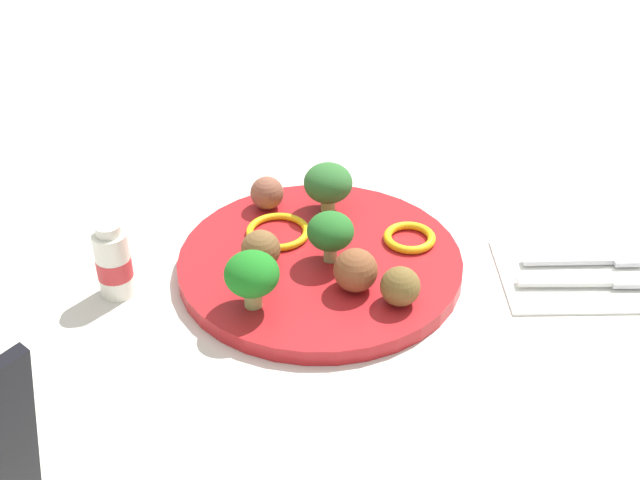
{
  "coord_description": "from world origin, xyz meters",
  "views": [
    {
      "loc": [
        -0.07,
        -0.67,
        0.49
      ],
      "look_at": [
        0.0,
        0.0,
        0.04
      ],
      "focal_mm": 47.15,
      "sensor_mm": 36.0,
      "label": 1
    }
  ],
  "objects_px": {
    "meatball_near_rim": "(267,193)",
    "broccoli_floret_center": "(252,275)",
    "pepper_ring_mid_left": "(410,238)",
    "knife": "(600,281)",
    "yogurt_bottle": "(114,263)",
    "meatball_front_left": "(261,250)",
    "broccoli_floret_mid_left": "(328,184)",
    "meatball_far_rim": "(400,286)",
    "pepper_ring_back_left": "(278,232)",
    "plate": "(320,263)",
    "napkin": "(586,274)",
    "broccoli_floret_back_right": "(330,232)",
    "fork": "(590,259)",
    "meatball_mid_right": "(356,270)"
  },
  "relations": [
    {
      "from": "broccoli_floret_mid_left",
      "to": "meatball_near_rim",
      "type": "bearing_deg",
      "value": 169.39
    },
    {
      "from": "plate",
      "to": "meatball_far_rim",
      "type": "distance_m",
      "value": 0.11
    },
    {
      "from": "fork",
      "to": "pepper_ring_back_left",
      "type": "bearing_deg",
      "value": 168.28
    },
    {
      "from": "broccoli_floret_mid_left",
      "to": "pepper_ring_mid_left",
      "type": "xyz_separation_m",
      "value": [
        0.08,
        -0.07,
        -0.03
      ]
    },
    {
      "from": "yogurt_bottle",
      "to": "broccoli_floret_back_right",
      "type": "bearing_deg",
      "value": 2.86
    },
    {
      "from": "fork",
      "to": "yogurt_bottle",
      "type": "relative_size",
      "value": 1.56
    },
    {
      "from": "plate",
      "to": "knife",
      "type": "relative_size",
      "value": 1.92
    },
    {
      "from": "meatball_far_rim",
      "to": "knife",
      "type": "distance_m",
      "value": 0.2
    },
    {
      "from": "meatball_far_rim",
      "to": "pepper_ring_back_left",
      "type": "height_order",
      "value": "meatball_far_rim"
    },
    {
      "from": "broccoli_floret_center",
      "to": "pepper_ring_back_left",
      "type": "xyz_separation_m",
      "value": [
        0.03,
        0.11,
        -0.03
      ]
    },
    {
      "from": "napkin",
      "to": "broccoli_floret_back_right",
      "type": "bearing_deg",
      "value": 172.81
    },
    {
      "from": "meatball_near_rim",
      "to": "meatball_mid_right",
      "type": "bearing_deg",
      "value": -63.8
    },
    {
      "from": "broccoli_floret_back_right",
      "to": "pepper_ring_mid_left",
      "type": "distance_m",
      "value": 0.09
    },
    {
      "from": "yogurt_bottle",
      "to": "meatball_front_left",
      "type": "bearing_deg",
      "value": 3.06
    },
    {
      "from": "knife",
      "to": "broccoli_floret_back_right",
      "type": "bearing_deg",
      "value": 168.9
    },
    {
      "from": "broccoli_floret_center",
      "to": "meatball_far_rim",
      "type": "bearing_deg",
      "value": -4.15
    },
    {
      "from": "plate",
      "to": "napkin",
      "type": "bearing_deg",
      "value": -8.26
    },
    {
      "from": "meatball_mid_right",
      "to": "meatball_near_rim",
      "type": "distance_m",
      "value": 0.17
    },
    {
      "from": "plate",
      "to": "pepper_ring_mid_left",
      "type": "relative_size",
      "value": 5.3
    },
    {
      "from": "meatball_near_rim",
      "to": "broccoli_floret_mid_left",
      "type": "bearing_deg",
      "value": -10.61
    },
    {
      "from": "pepper_ring_mid_left",
      "to": "meatball_near_rim",
      "type": "bearing_deg",
      "value": 150.5
    },
    {
      "from": "broccoli_floret_center",
      "to": "meatball_far_rim",
      "type": "relative_size",
      "value": 1.5
    },
    {
      "from": "meatball_near_rim",
      "to": "meatball_far_rim",
      "type": "bearing_deg",
      "value": -57.7
    },
    {
      "from": "meatball_mid_right",
      "to": "meatball_far_rim",
      "type": "distance_m",
      "value": 0.05
    },
    {
      "from": "broccoli_floret_mid_left",
      "to": "yogurt_bottle",
      "type": "bearing_deg",
      "value": -154.55
    },
    {
      "from": "pepper_ring_mid_left",
      "to": "knife",
      "type": "height_order",
      "value": "pepper_ring_mid_left"
    },
    {
      "from": "plate",
      "to": "broccoli_floret_mid_left",
      "type": "distance_m",
      "value": 0.1
    },
    {
      "from": "meatball_near_rim",
      "to": "fork",
      "type": "height_order",
      "value": "meatball_near_rim"
    },
    {
      "from": "broccoli_floret_center",
      "to": "pepper_ring_back_left",
      "type": "distance_m",
      "value": 0.12
    },
    {
      "from": "fork",
      "to": "yogurt_bottle",
      "type": "bearing_deg",
      "value": 179.52
    },
    {
      "from": "meatball_near_rim",
      "to": "broccoli_floret_center",
      "type": "bearing_deg",
      "value": -97.3
    },
    {
      "from": "meatball_far_rim",
      "to": "napkin",
      "type": "height_order",
      "value": "meatball_far_rim"
    },
    {
      "from": "broccoli_floret_mid_left",
      "to": "meatball_far_rim",
      "type": "xyz_separation_m",
      "value": [
        0.05,
        -0.16,
        -0.01
      ]
    },
    {
      "from": "meatball_near_rim",
      "to": "napkin",
      "type": "relative_size",
      "value": 0.21
    },
    {
      "from": "plate",
      "to": "knife",
      "type": "bearing_deg",
      "value": -11.99
    },
    {
      "from": "meatball_far_rim",
      "to": "pepper_ring_mid_left",
      "type": "height_order",
      "value": "meatball_far_rim"
    },
    {
      "from": "pepper_ring_back_left",
      "to": "yogurt_bottle",
      "type": "xyz_separation_m",
      "value": [
        -0.16,
        -0.06,
        0.02
      ]
    },
    {
      "from": "pepper_ring_mid_left",
      "to": "knife",
      "type": "xyz_separation_m",
      "value": [
        0.17,
        -0.07,
        -0.01
      ]
    },
    {
      "from": "napkin",
      "to": "knife",
      "type": "bearing_deg",
      "value": -73.24
    },
    {
      "from": "meatball_front_left",
      "to": "fork",
      "type": "relative_size",
      "value": 0.32
    },
    {
      "from": "pepper_ring_mid_left",
      "to": "fork",
      "type": "distance_m",
      "value": 0.18
    },
    {
      "from": "broccoli_floret_center",
      "to": "yogurt_bottle",
      "type": "bearing_deg",
      "value": 157.55
    },
    {
      "from": "fork",
      "to": "yogurt_bottle",
      "type": "height_order",
      "value": "yogurt_bottle"
    },
    {
      "from": "meatball_mid_right",
      "to": "plate",
      "type": "bearing_deg",
      "value": 117.16
    },
    {
      "from": "meatball_near_rim",
      "to": "pepper_ring_back_left",
      "type": "distance_m",
      "value": 0.06
    },
    {
      "from": "plate",
      "to": "meatball_mid_right",
      "type": "distance_m",
      "value": 0.07
    },
    {
      "from": "broccoli_floret_back_right",
      "to": "meatball_near_rim",
      "type": "distance_m",
      "value": 0.12
    },
    {
      "from": "plate",
      "to": "meatball_near_rim",
      "type": "xyz_separation_m",
      "value": [
        -0.05,
        0.1,
        0.03
      ]
    },
    {
      "from": "pepper_ring_back_left",
      "to": "yogurt_bottle",
      "type": "bearing_deg",
      "value": -159.17
    },
    {
      "from": "pepper_ring_back_left",
      "to": "knife",
      "type": "bearing_deg",
      "value": -18.19
    }
  ]
}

